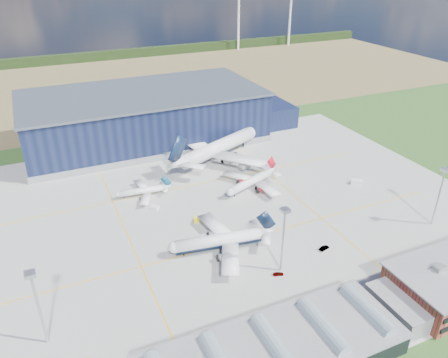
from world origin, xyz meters
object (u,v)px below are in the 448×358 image
Objects in this scene: hangar at (149,118)px; light_mast_west at (36,297)px; gse_cart_a at (205,238)px; gse_tug_c at (202,154)px; airliner_widebody at (219,140)px; car_a at (278,274)px; light_mast_center at (284,230)px; gse_tug_b at (197,220)px; airliner_regional at (141,188)px; light_mast_east at (441,188)px; gse_van_b at (357,182)px; airliner_red at (251,178)px; gse_cart_b at (155,208)px; car_b at (324,248)px; airliner_navy at (218,235)px.

hangar is 139.77m from light_mast_west.
gse_cart_a is 71.09m from gse_tug_c.
airliner_widebody is 18.34× the size of car_a.
light_mast_west is at bearing 180.00° from light_mast_center.
gse_tug_b is at bearing 33.57° from car_a.
airliner_regional is (-20.79, -60.19, -7.76)m from hangar.
airliner_regional is at bearing 145.20° from light_mast_east.
gse_van_b is (87.85, -28.20, -2.74)m from airliner_regional.
car_a is (-17.82, -53.72, -4.62)m from airliner_red.
gse_van_b is at bearing -23.22° from gse_tug_c.
gse_tug_c is at bearing 106.17° from airliner_widebody.
airliner_widebody is 19.26× the size of gse_cart_a.
car_a is (24.14, -54.31, -0.10)m from gse_cart_b.
light_mast_west is at bearing -116.71° from hangar.
light_mast_west is 7.48× the size of gse_cart_b.
airliner_regional is at bearing 37.85° from car_a.
light_mast_west reaches higher than car_b.
gse_cart_a is 1.01× the size of gse_tug_c.
light_mast_west is at bearing -159.85° from airliner_widebody.
airliner_navy reaches higher than gse_tug_c.
car_a is (26.15, -66.34, -3.29)m from airliner_regional.
hangar is 127.12m from car_a.
airliner_regional is (-27.98, 64.62, -11.57)m from light_mast_center.
car_b is (33.25, -34.22, 0.00)m from gse_tug_b.
airliner_regional is at bearing -37.49° from airliner_red.
airliner_widebody is at bearing -8.85° from gse_cart_b.
car_a is at bearing -112.76° from gse_cart_b.
airliner_navy is (-6.48, -106.80, -5.38)m from hangar.
airliner_red is 9.61× the size of car_a.
car_b is (89.21, 3.41, -14.79)m from light_mast_west.
airliner_widebody reaches higher than airliner_navy.
gse_tug_c is 0.80× the size of car_b.
airliner_red is at bearing -2.02° from car_a.
light_mast_west and light_mast_east have the same top height.
light_mast_center is at bearing -71.31° from gse_tug_c.
light_mast_east is 7.81× the size of gse_tug_b.
hangar is 38.46m from gse_tug_c.
light_mast_west is 6.95× the size of car_a.
car_a is at bearing 158.34° from gse_van_b.
car_a is 21.66m from car_b.
gse_cart_a is at bearing 42.92° from car_a.
light_mast_west is 7.81× the size of gse_tug_b.
airliner_red is at bearing 30.15° from gse_cart_a.
hangar reaches higher than gse_cart_a.
gse_tug_c is 0.94× the size of car_a.
gse_tug_c is at bearing 121.03° from light_mast_east.
gse_cart_a is (-31.13, -59.51, -9.21)m from airliner_widebody.
airliner_navy reaches higher than gse_cart_a.
car_a is (-61.71, -38.14, -0.56)m from gse_van_b.
light_mast_east reaches higher than gse_tug_c.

